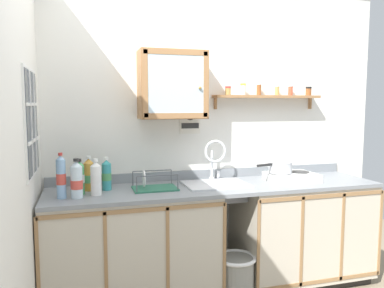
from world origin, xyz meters
The scene contains 21 objects.
back_wall centered at (0.00, 0.67, 1.34)m, with size 3.35×0.07×2.67m.
side_wall_left centered at (-1.40, -0.28, 1.33)m, with size 0.05×3.44×2.67m, color silver.
lower_cabinet_run centered at (-0.71, 0.34, 0.44)m, with size 1.32×0.63×0.88m.
lower_cabinet_run_right centered at (0.79, 0.34, 0.44)m, with size 1.16×0.63×0.88m.
countertop centered at (0.00, 0.33, 0.90)m, with size 2.71×0.65×0.03m, color gray.
backsplash centered at (0.00, 0.63, 0.95)m, with size 2.71×0.02×0.08m, color gray.
sink centered at (0.00, 0.38, 0.91)m, with size 0.51×0.43×0.48m.
hot_plate_stove centered at (0.67, 0.32, 0.95)m, with size 0.40×0.32×0.07m.
saucepan centered at (0.57, 0.34, 1.04)m, with size 0.35×0.21×0.10m.
bottle_water_clear_0 centered at (-1.10, 0.21, 1.04)m, with size 0.08×0.08×0.28m.
bottle_opaque_white_1 centered at (-0.97, 0.26, 1.03)m, with size 0.08×0.08×0.27m.
bottle_water_blue_2 centered at (-1.20, 0.23, 1.06)m, with size 0.07×0.07×0.32m.
bottle_detergent_teal_3 centered at (-0.88, 0.41, 1.03)m, with size 0.07×0.07×0.26m.
bottle_soda_green_4 centered at (-1.08, 0.32, 1.03)m, with size 0.07×0.07×0.26m.
bottle_juice_amber_5 centered at (-1.01, 0.43, 1.03)m, with size 0.08×0.08×0.27m.
dish_rack centered at (-0.53, 0.34, 0.93)m, with size 0.34×0.24×0.15m.
wall_cabinet centered at (-0.33, 0.51, 1.73)m, with size 0.55×0.29×0.55m.
spice_shelf centered at (0.56, 0.58, 1.65)m, with size 1.01×0.14×0.23m.
warning_sign centered at (-0.15, 0.64, 1.44)m, with size 0.18×0.01×0.26m.
window centered at (-1.37, 0.11, 1.45)m, with size 0.03×0.57×0.70m.
trash_bin centered at (0.08, 0.13, 0.20)m, with size 0.32×0.32×0.38m.
Camera 1 is at (-1.05, -2.53, 1.57)m, focal length 35.47 mm.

